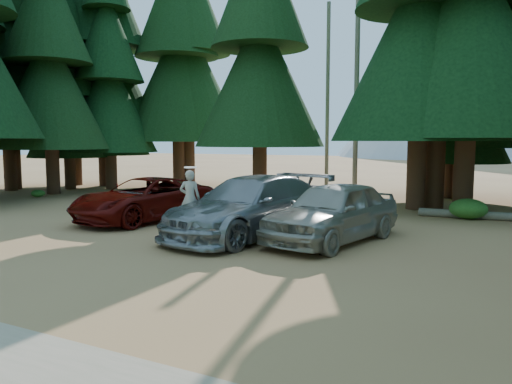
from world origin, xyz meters
TOP-DOWN VIEW (x-y plane):
  - ground at (0.00, 0.00)m, footprint 160.00×160.00m
  - forest_belt_north at (0.00, 15.00)m, footprint 36.00×7.00m
  - snag_front at (0.80, 14.50)m, footprint 0.24×0.24m
  - snag_back at (-1.20, 16.00)m, footprint 0.20×0.20m
  - mountain_peak at (-2.59, 88.23)m, footprint 48.00×50.00m
  - red_pickup at (-3.69, 4.09)m, footprint 3.28×5.74m
  - silver_minivan_center at (1.00, 3.25)m, footprint 3.66×6.45m
  - silver_minivan_right at (3.40, 3.57)m, footprint 2.97×5.27m
  - frisbee_player at (-0.46, 2.25)m, footprint 0.70×0.60m
  - log_left at (-3.71, 10.06)m, footprint 3.82×2.60m
  - log_mid at (-0.91, 8.28)m, footprint 2.89×1.23m
  - log_right at (7.02, 9.83)m, footprint 4.68×0.52m
  - shrub_far_left at (-5.11, 9.54)m, footprint 0.95×0.95m
  - shrub_left at (-3.76, 7.53)m, footprint 0.90×0.90m
  - shrub_center_left at (-4.31, 7.14)m, footprint 1.23×1.23m
  - shrub_center_right at (0.72, 7.95)m, footprint 1.13×1.13m
  - shrub_right at (2.85, 6.94)m, footprint 1.25×1.25m
  - shrub_far_right at (6.39, 9.77)m, footprint 1.32×1.32m
  - shrub_edge_west at (-13.28, 7.38)m, footprint 0.66×0.66m

SIDE VIEW (x-z plane):
  - ground at x=0.00m, z-range 0.00..0.00m
  - forest_belt_north at x=0.00m, z-range -11.00..11.00m
  - log_mid at x=-0.91m, z-range 0.00..0.25m
  - log_right at x=7.02m, z-range 0.00..0.30m
  - log_left at x=-3.71m, z-range 0.00..0.31m
  - shrub_edge_west at x=-13.28m, z-range 0.00..0.36m
  - shrub_left at x=-3.76m, z-range 0.00..0.49m
  - shrub_far_left at x=-5.11m, z-range 0.00..0.53m
  - shrub_center_right at x=0.72m, z-range 0.00..0.62m
  - shrub_center_left at x=-4.31m, z-range 0.00..0.68m
  - shrub_right at x=2.85m, z-range 0.00..0.69m
  - shrub_far_right at x=6.39m, z-range 0.00..0.73m
  - red_pickup at x=-3.69m, z-range 0.00..1.51m
  - silver_minivan_right at x=3.40m, z-range 0.00..1.69m
  - silver_minivan_center at x=1.00m, z-range 0.00..1.76m
  - frisbee_player at x=-0.46m, z-range 0.31..2.02m
  - snag_back at x=-1.20m, z-range 0.00..10.00m
  - snag_front at x=0.80m, z-range 0.00..12.00m
  - mountain_peak at x=-2.59m, z-range -1.29..26.71m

